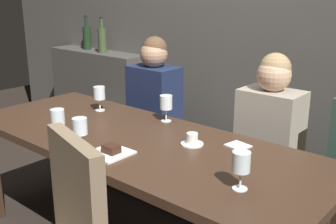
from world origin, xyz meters
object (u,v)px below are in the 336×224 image
banquette_bench (207,179)px  espresso_cup (192,140)px  wine_bottle_dark_red (87,37)px  wine_glass_center_back (80,127)px  wine_glass_end_left (58,118)px  dessert_plate (110,151)px  dining_table (136,152)px  wine_glass_near_right (166,103)px  diner_redhead (154,90)px  wine_bottle_pale_label (102,40)px  wine_glass_far_left (241,163)px  wine_glass_near_left (99,94)px  diner_bearded (271,117)px

banquette_bench → espresso_cup: espresso_cup is taller
wine_bottle_dark_red → wine_glass_center_back: 2.11m
wine_glass_end_left → dessert_plate: bearing=4.3°
dining_table → wine_glass_near_right: bearing=100.7°
espresso_cup → dessert_plate: size_ratio=0.63×
diner_redhead → wine_glass_near_right: size_ratio=4.56×
diner_redhead → wine_glass_near_right: diner_redhead is taller
wine_bottle_pale_label → wine_glass_far_left: 2.48m
banquette_bench → wine_glass_near_right: wine_glass_near_right is taller
wine_bottle_pale_label → wine_glass_far_left: (2.19, -1.16, -0.21)m
wine_glass_near_right → wine_glass_far_left: same height
dining_table → wine_glass_end_left: size_ratio=13.41×
banquette_bench → wine_bottle_dark_red: size_ratio=7.67×
wine_glass_center_back → wine_glass_far_left: bearing=9.7°
wine_glass_near_left → dessert_plate: bearing=-36.6°
diner_redhead → wine_glass_center_back: 1.06m
wine_bottle_pale_label → diner_bearded: bearing=-10.1°
wine_glass_end_left → wine_glass_far_left: size_ratio=1.00×
dessert_plate → diner_redhead: bearing=121.0°
espresso_cup → dessert_plate: 0.43m
banquette_bench → wine_glass_center_back: size_ratio=15.24×
wine_glass_end_left → wine_glass_far_left: 1.08m
wine_bottle_dark_red → espresso_cup: size_ratio=2.72×
wine_glass_near_right → dessert_plate: (0.14, -0.58, -0.10)m
banquette_bench → wine_glass_near_left: wine_glass_near_left is taller
wine_glass_near_left → wine_glass_center_back: bearing=-48.4°
dining_table → wine_glass_near_left: bearing=158.4°
dining_table → wine_glass_center_back: size_ratio=13.41×
wine_glass_near_right → espresso_cup: bearing=-30.1°
espresso_cup → banquette_bench: bearing=117.5°
wine_glass_near_left → wine_glass_near_right: (0.49, 0.11, 0.00)m
espresso_cup → dessert_plate: bearing=-121.9°
wine_glass_near_left → dessert_plate: wine_glass_near_left is taller
banquette_bench → wine_glass_near_left: (-0.55, -0.48, 0.62)m
wine_glass_near_left → wine_glass_end_left: bearing=-64.3°
banquette_bench → wine_glass_center_back: bearing=-95.4°
wine_glass_near_right → espresso_cup: (0.36, -0.21, -0.09)m
wine_bottle_pale_label → dessert_plate: 1.99m
wine_glass_near_left → wine_glass_center_back: 0.69m
wine_glass_near_left → wine_glass_far_left: 1.36m
wine_glass_near_left → espresso_cup: bearing=-6.5°
wine_bottle_pale_label → dessert_plate: bearing=-39.9°
diner_bearded → wine_glass_near_left: size_ratio=4.43×
wine_bottle_pale_label → espresso_cup: (1.73, -0.89, -0.30)m
diner_redhead → wine_glass_near_right: (0.43, -0.36, 0.05)m
wine_glass_near_left → espresso_cup: (0.85, -0.10, -0.09)m
wine_bottle_pale_label → dessert_plate: size_ratio=1.72×
diner_bearded → wine_bottle_pale_label: size_ratio=2.23×
wine_bottle_dark_red → wine_glass_end_left: wine_bottle_dark_red is taller
diner_redhead → dessert_plate: (0.56, -0.93, -0.05)m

